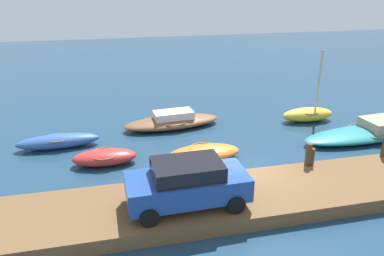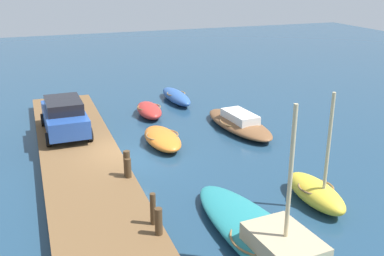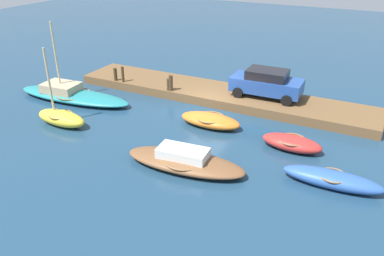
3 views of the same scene
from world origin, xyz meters
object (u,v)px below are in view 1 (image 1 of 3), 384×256
motorboat_brown (172,121)px  dinghy_red (105,157)px  rowboat_orange (204,153)px  rowboat_yellow (308,114)px  mooring_post_mid_west (312,157)px  mooring_post_west (309,154)px  mooring_post_mid_east (384,146)px  parked_car (187,183)px  sailboat_teal (372,131)px  rowboat_blue (58,141)px

motorboat_brown → dinghy_red: 5.46m
motorboat_brown → rowboat_orange: size_ratio=1.66×
rowboat_orange → dinghy_red: size_ratio=1.16×
rowboat_yellow → mooring_post_mid_west: bearing=-117.2°
mooring_post_west → mooring_post_mid_west: size_ratio=1.33×
mooring_post_west → mooring_post_mid_east: (3.73, 0.00, 0.02)m
rowboat_orange → parked_car: parked_car is taller
parked_car → rowboat_orange: bearing=66.5°
sailboat_teal → parked_car: (-11.25, -4.82, 1.06)m
rowboat_yellow → mooring_post_west: rowboat_yellow is taller
motorboat_brown → parked_car: size_ratio=1.34×
rowboat_orange → mooring_post_mid_west: size_ratio=4.53×
rowboat_yellow → mooring_post_mid_east: rowboat_yellow is taller
dinghy_red → sailboat_teal: (14.11, -0.07, 0.02)m
mooring_post_west → rowboat_blue: bearing=153.0°
rowboat_yellow → rowboat_blue: rowboat_yellow is taller
rowboat_yellow → parked_car: 12.14m
rowboat_yellow → rowboat_blue: bearing=-176.4°
sailboat_teal → rowboat_blue: bearing=166.6°
motorboat_brown → mooring_post_mid_west: 8.54m
dinghy_red → rowboat_orange: bearing=-5.2°
parked_car → motorboat_brown: bearing=82.2°
mooring_post_mid_west → parked_car: bearing=-163.2°
dinghy_red → rowboat_blue: bearing=135.6°
parked_car → dinghy_red: bearing=119.0°
sailboat_teal → rowboat_yellow: sailboat_teal is taller
sailboat_teal → motorboat_brown: bearing=154.1°
rowboat_blue → mooring_post_mid_east: bearing=-23.0°
mooring_post_west → mooring_post_mid_west: (0.17, 0.00, -0.12)m
sailboat_teal → mooring_post_mid_east: size_ratio=7.72×
motorboat_brown → mooring_post_mid_east: (8.42, -7.00, 0.71)m
rowboat_yellow → parked_car: size_ratio=1.00×
rowboat_blue → mooring_post_west: bearing=-29.2°
mooring_post_mid_west → rowboat_orange: bearing=148.0°
motorboat_brown → mooring_post_west: 8.45m
motorboat_brown → mooring_post_west: (4.70, -7.00, 0.69)m
rowboat_orange → mooring_post_mid_west: (4.09, -2.55, 0.59)m
dinghy_red → mooring_post_mid_west: (8.72, -3.13, 0.57)m
motorboat_brown → rowboat_blue: 6.32m
mooring_post_west → parked_car: parked_car is taller
mooring_post_mid_east → sailboat_teal: bearing=59.1°
motorboat_brown → sailboat_teal: 10.98m
mooring_post_west → mooring_post_mid_west: bearing=0.0°
rowboat_orange → mooring_post_west: mooring_post_west is taller
dinghy_red → mooring_post_mid_west: size_ratio=3.91×
motorboat_brown → rowboat_blue: bearing=-171.7°
rowboat_orange → rowboat_blue: size_ratio=0.84×
sailboat_teal → mooring_post_mid_west: size_ratio=10.65×
rowboat_blue → rowboat_yellow: bearing=0.3°
rowboat_orange → mooring_post_west: (3.93, -2.55, 0.71)m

